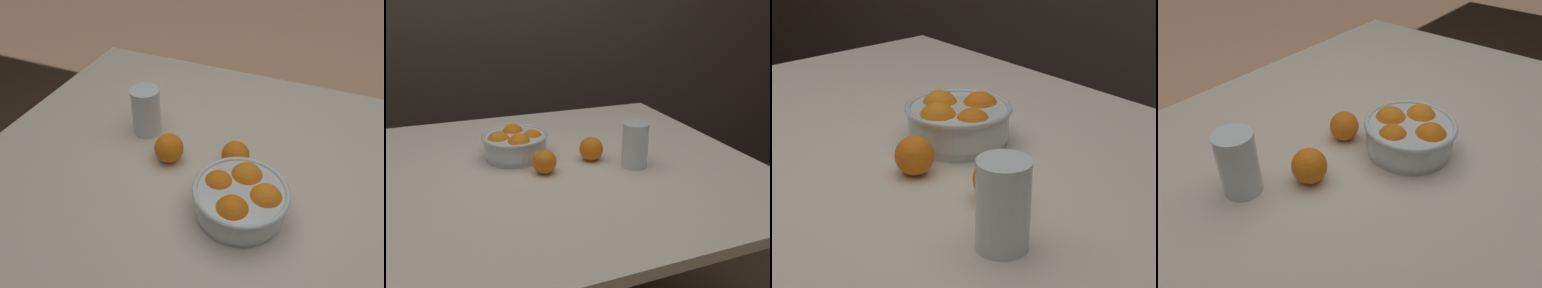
{
  "view_description": "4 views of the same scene",
  "coord_description": "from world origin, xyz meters",
  "views": [
    {
      "loc": [
        -0.11,
        0.65,
        1.44
      ],
      "look_at": [
        0.17,
        -0.02,
        0.84
      ],
      "focal_mm": 35.0,
      "sensor_mm": 36.0,
      "label": 1
    },
    {
      "loc": [
        -0.2,
        -1.07,
        1.26
      ],
      "look_at": [
        0.19,
        -0.02,
        0.82
      ],
      "focal_mm": 35.0,
      "sensor_mm": 36.0,
      "label": 2
    },
    {
      "loc": [
        0.93,
        -0.68,
        1.29
      ],
      "look_at": [
        0.17,
        -0.03,
        0.85
      ],
      "focal_mm": 60.0,
      "sensor_mm": 36.0,
      "label": 3
    },
    {
      "loc": [
        0.66,
        0.43,
        1.31
      ],
      "look_at": [
        0.15,
        0.02,
        0.83
      ],
      "focal_mm": 35.0,
      "sensor_mm": 36.0,
      "label": 4
    }
  ],
  "objects": [
    {
      "name": "juice_glass",
      "position": [
        0.35,
        -0.11,
        0.83
      ],
      "size": [
        0.08,
        0.08,
        0.14
      ],
      "color": "#F4A314",
      "rests_on": "dining_table"
    },
    {
      "name": "orange_loose_front",
      "position": [
        0.07,
        -0.07,
        0.8
      ],
      "size": [
        0.07,
        0.07,
        0.07
      ],
      "primitive_type": "sphere",
      "color": "orange",
      "rests_on": "dining_table"
    },
    {
      "name": "orange_loose_near_bowl",
      "position": [
        0.24,
        -0.02,
        0.8
      ],
      "size": [
        0.08,
        0.08,
        0.08
      ],
      "primitive_type": "sphere",
      "color": "orange",
      "rests_on": "dining_table"
    },
    {
      "name": "dining_table",
      "position": [
        0.0,
        0.0,
        0.7
      ],
      "size": [
        1.49,
        1.12,
        0.76
      ],
      "color": "beige",
      "rests_on": "ground_plane"
    },
    {
      "name": "fruit_bowl",
      "position": [
        0.01,
        0.08,
        0.81
      ],
      "size": [
        0.22,
        0.22,
        0.1
      ],
      "color": "silver",
      "rests_on": "dining_table"
    }
  ]
}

